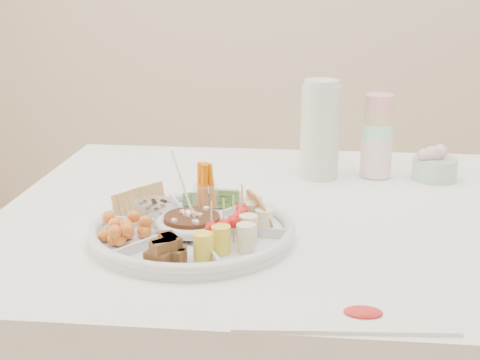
# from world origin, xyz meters

# --- Properties ---
(party_tray) EXTENTS (0.42, 0.42, 0.04)m
(party_tray) POSITION_xyz_m (-0.33, -0.18, 0.78)
(party_tray) COLOR white
(party_tray) RESTS_ON dining_table
(bean_dip) EXTENTS (0.11, 0.11, 0.04)m
(bean_dip) POSITION_xyz_m (-0.33, -0.18, 0.79)
(bean_dip) COLOR #341909
(bean_dip) RESTS_ON party_tray
(tortillas) EXTENTS (0.11, 0.11, 0.06)m
(tortillas) POSITION_xyz_m (-0.21, -0.12, 0.80)
(tortillas) COLOR #9B542B
(tortillas) RESTS_ON party_tray
(carrot_cucumber) EXTENTS (0.11, 0.11, 0.09)m
(carrot_cucumber) POSITION_xyz_m (-0.31, -0.05, 0.82)
(carrot_cucumber) COLOR #DD6C00
(carrot_cucumber) RESTS_ON party_tray
(pita_raisins) EXTENTS (0.12, 0.12, 0.06)m
(pita_raisins) POSITION_xyz_m (-0.43, -0.10, 0.80)
(pita_raisins) COLOR tan
(pita_raisins) RESTS_ON party_tray
(cherries) EXTENTS (0.12, 0.12, 0.04)m
(cherries) POSITION_xyz_m (-0.45, -0.23, 0.79)
(cherries) COLOR orange
(cherries) RESTS_ON party_tray
(granola_chunks) EXTENTS (0.12, 0.12, 0.05)m
(granola_chunks) POSITION_xyz_m (-0.34, -0.31, 0.79)
(granola_chunks) COLOR #402F13
(granola_chunks) RESTS_ON party_tray
(banana_tomato) EXTENTS (0.12, 0.12, 0.09)m
(banana_tomato) POSITION_xyz_m (-0.22, -0.25, 0.82)
(banana_tomato) COLOR #F6F597
(banana_tomato) RESTS_ON party_tray
(cup_stack) EXTENTS (0.08, 0.08, 0.21)m
(cup_stack) POSITION_xyz_m (0.05, 0.27, 0.86)
(cup_stack) COLOR white
(cup_stack) RESTS_ON dining_table
(thermos) EXTENTS (0.10, 0.10, 0.24)m
(thermos) POSITION_xyz_m (-0.09, 0.25, 0.88)
(thermos) COLOR silver
(thermos) RESTS_ON dining_table
(flower_bowl) EXTENTS (0.12, 0.12, 0.08)m
(flower_bowl) POSITION_xyz_m (0.19, 0.26, 0.80)
(flower_bowl) COLOR silver
(flower_bowl) RESTS_ON dining_table
(placemat) EXTENTS (0.33, 0.13, 0.01)m
(placemat) POSITION_xyz_m (-0.06, -0.45, 0.76)
(placemat) COLOR white
(placemat) RESTS_ON dining_table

